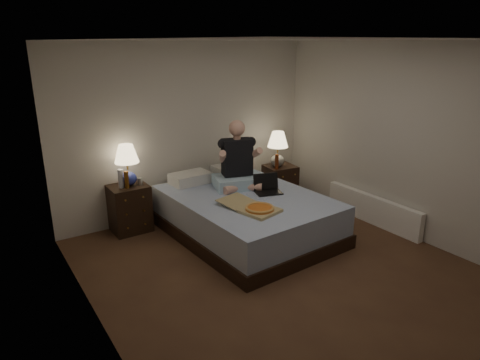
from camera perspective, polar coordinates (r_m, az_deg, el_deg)
floor at (r=4.98m, az=5.86°, el=-12.06°), size 4.00×4.50×0.00m
ceiling at (r=4.31m, az=6.96°, el=18.06°), size 4.00×4.50×0.00m
wall_back at (r=6.33m, az=-6.82°, el=6.61°), size 4.00×0.00×2.50m
wall_left at (r=3.61m, az=-18.95°, el=-3.07°), size 0.00×4.50×2.50m
wall_right at (r=5.94m, az=21.45°, el=4.73°), size 0.00×4.50×2.50m
bed at (r=5.72m, az=0.88°, el=-4.71°), size 1.77×2.30×0.56m
nightstand_left at (r=6.02m, az=-14.52°, el=-3.64°), size 0.50×0.45×0.65m
nightstand_right at (r=6.92m, az=5.33°, el=-0.49°), size 0.51×0.46×0.60m
lamp_left at (r=5.84m, az=-14.80°, el=1.91°), size 0.35×0.35×0.56m
lamp_right at (r=6.73m, az=5.03°, el=4.11°), size 0.33×0.33×0.56m
water_bottle at (r=5.82m, az=-15.61°, el=0.18°), size 0.07×0.07×0.25m
soda_can at (r=5.89m, az=-13.19°, el=-0.19°), size 0.07×0.07×0.10m
beer_bottle_left at (r=5.78m, az=-14.89°, el=0.03°), size 0.06×0.06×0.23m
beer_bottle_right at (r=6.64m, az=4.92°, el=2.44°), size 0.06×0.06×0.23m
person at (r=5.81m, az=-0.26°, el=3.39°), size 0.78×0.69×0.93m
laptop at (r=5.68m, az=3.84°, el=-0.62°), size 0.41×0.37×0.24m
pizza_box at (r=5.08m, az=2.64°, el=-3.87°), size 0.56×0.83×0.08m
radiator at (r=6.40m, az=17.23°, el=-3.77°), size 0.10×1.60×0.40m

